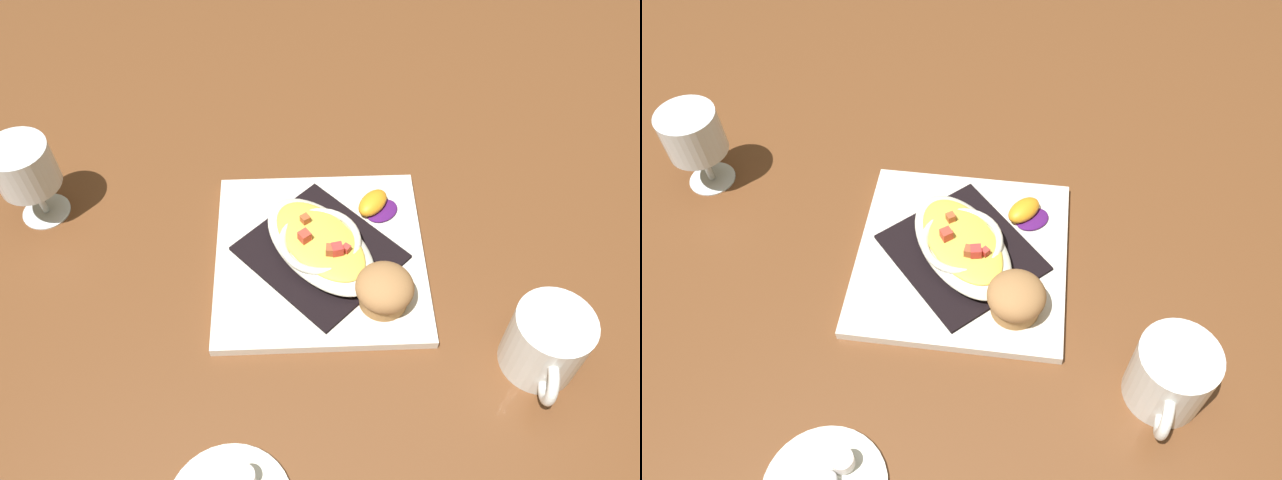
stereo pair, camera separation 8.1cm
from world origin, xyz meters
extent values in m
plane|color=brown|center=(0.00, 0.00, 0.00)|extent=(2.60, 2.60, 0.00)
cube|color=white|center=(0.00, 0.00, 0.01)|extent=(0.31, 0.31, 0.01)
cube|color=black|center=(0.00, 0.00, 0.02)|extent=(0.24, 0.23, 0.01)
ellipsoid|color=white|center=(0.00, 0.00, 0.03)|extent=(0.21, 0.17, 0.03)
torus|color=white|center=(0.00, 0.00, 0.04)|extent=(0.14, 0.14, 0.01)
ellipsoid|color=yellow|center=(0.00, 0.00, 0.04)|extent=(0.17, 0.14, 0.01)
cube|color=#AB502E|center=(0.03, 0.01, 0.06)|extent=(0.01, 0.01, 0.01)
cube|color=#B4542C|center=(-0.03, -0.01, 0.05)|extent=(0.01, 0.01, 0.01)
cube|color=red|center=(0.03, 0.02, 0.06)|extent=(0.01, 0.01, 0.01)
cube|color=#CD4130|center=(0.00, -0.02, 0.06)|extent=(0.02, 0.02, 0.01)
cube|color=#CC3D36|center=(0.03, 0.03, 0.05)|extent=(0.01, 0.01, 0.01)
cylinder|color=#A9743F|center=(0.08, 0.06, 0.02)|extent=(0.06, 0.06, 0.02)
ellipsoid|color=#A87545|center=(0.08, 0.06, 0.04)|extent=(0.07, 0.07, 0.04)
ellipsoid|color=#4C0F23|center=(0.08, 0.06, 0.05)|extent=(0.03, 0.03, 0.01)
ellipsoid|color=#4B1663|center=(-0.05, 0.10, 0.02)|extent=(0.05, 0.06, 0.01)
ellipsoid|color=orange|center=(-0.06, 0.08, 0.03)|extent=(0.06, 0.06, 0.02)
cylinder|color=white|center=(0.19, 0.22, 0.05)|extent=(0.09, 0.09, 0.09)
torus|color=white|center=(0.24, 0.21, 0.05)|extent=(0.05, 0.03, 0.05)
cylinder|color=#4C2D14|center=(0.19, 0.22, 0.03)|extent=(0.08, 0.08, 0.06)
cylinder|color=white|center=(-0.15, -0.36, 0.00)|extent=(0.07, 0.07, 0.00)
cylinder|color=white|center=(-0.15, -0.36, 0.03)|extent=(0.01, 0.01, 0.06)
cylinder|color=white|center=(-0.15, -0.36, 0.09)|extent=(0.08, 0.08, 0.06)
cylinder|color=silver|center=(-0.15, -0.36, 0.08)|extent=(0.07, 0.07, 0.03)
cylinder|color=white|center=(0.27, -0.13, 0.02)|extent=(0.02, 0.02, 0.02)
camera|label=1|loc=(0.48, -0.09, 0.69)|focal=35.96mm
camera|label=2|loc=(0.49, -0.01, 0.69)|focal=35.96mm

